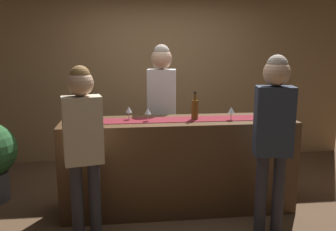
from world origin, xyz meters
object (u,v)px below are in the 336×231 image
(wine_bottle_amber, at_px, (195,109))
(bartender, at_px, (162,100))
(customer_sipping, at_px, (274,127))
(customer_browsing, at_px, (83,137))
(wine_glass_far_end, at_px, (129,110))
(wine_bottle_green, at_px, (91,111))
(wine_glass_mid_counter, at_px, (148,112))
(wine_glass_near_customer, at_px, (231,111))
(wine_bottle_clear, at_px, (273,106))

(wine_bottle_amber, distance_m, bartender, 0.66)
(customer_sipping, relative_size, customer_browsing, 1.05)
(wine_glass_far_end, bearing_deg, wine_bottle_green, -173.19)
(wine_glass_mid_counter, xyz_separation_m, customer_browsing, (-0.61, -0.53, -0.12))
(wine_glass_near_customer, bearing_deg, customer_sipping, -68.75)
(wine_glass_far_end, bearing_deg, wine_bottle_clear, 0.32)
(wine_glass_near_customer, height_order, wine_glass_mid_counter, same)
(wine_glass_mid_counter, relative_size, customer_sipping, 0.08)
(wine_bottle_green, relative_size, customer_sipping, 0.18)
(bartender, bearing_deg, wine_bottle_amber, 126.02)
(wine_bottle_green, bearing_deg, customer_browsing, -92.26)
(wine_glass_mid_counter, bearing_deg, bartender, 71.32)
(bartender, height_order, customer_browsing, bartender)
(wine_glass_far_end, distance_m, customer_sipping, 1.50)
(wine_glass_near_customer, xyz_separation_m, customer_sipping, (0.23, -0.58, -0.05))
(wine_bottle_amber, xyz_separation_m, wine_glass_far_end, (-0.70, 0.07, -0.01))
(wine_glass_far_end, bearing_deg, customer_browsing, -123.18)
(wine_glass_mid_counter, bearing_deg, customer_browsing, -139.02)
(customer_sipping, bearing_deg, wine_bottle_clear, 78.42)
(wine_bottle_amber, xyz_separation_m, customer_browsing, (-1.12, -0.56, -0.12))
(wine_glass_near_customer, height_order, customer_browsing, customer_browsing)
(wine_glass_near_customer, bearing_deg, customer_browsing, -162.04)
(bartender, bearing_deg, customer_sipping, 135.07)
(wine_bottle_amber, height_order, wine_bottle_green, same)
(wine_glass_mid_counter, bearing_deg, wine_glass_near_customer, -2.90)
(wine_bottle_clear, distance_m, wine_glass_near_customer, 0.55)
(bartender, relative_size, customer_browsing, 1.10)
(wine_glass_mid_counter, distance_m, wine_glass_far_end, 0.22)
(wine_bottle_amber, relative_size, wine_bottle_clear, 1.00)
(wine_bottle_amber, bearing_deg, wine_glass_mid_counter, -176.38)
(wine_glass_near_customer, height_order, bartender, bartender)
(wine_bottle_green, bearing_deg, wine_bottle_amber, -1.35)
(bartender, xyz_separation_m, customer_browsing, (-0.82, -1.15, -0.13))
(wine_bottle_clear, distance_m, bartender, 1.31)
(wine_bottle_clear, bearing_deg, customer_browsing, -162.37)
(wine_glass_mid_counter, height_order, customer_browsing, customer_browsing)
(wine_bottle_amber, bearing_deg, wine_bottle_clear, 5.14)
(bartender, bearing_deg, wine_bottle_green, 44.40)
(wine_bottle_amber, height_order, wine_bottle_clear, same)
(wine_bottle_clear, xyz_separation_m, customer_browsing, (-2.03, -0.64, -0.12))
(wine_glass_far_end, bearing_deg, wine_glass_mid_counter, -28.19)
(wine_bottle_green, relative_size, bartender, 0.17)
(wine_bottle_green, distance_m, wine_glass_mid_counter, 0.59)
(wine_bottle_clear, bearing_deg, customer_sipping, -112.16)
(wine_glass_near_customer, bearing_deg, wine_glass_mid_counter, 177.10)
(wine_bottle_clear, height_order, wine_glass_mid_counter, wine_bottle_clear)
(wine_bottle_green, height_order, wine_bottle_clear, same)
(wine_bottle_green, xyz_separation_m, wine_bottle_clear, (2.01, 0.06, 0.00))
(wine_glass_near_customer, distance_m, wine_glass_far_end, 1.09)
(wine_glass_far_end, height_order, customer_sipping, customer_sipping)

